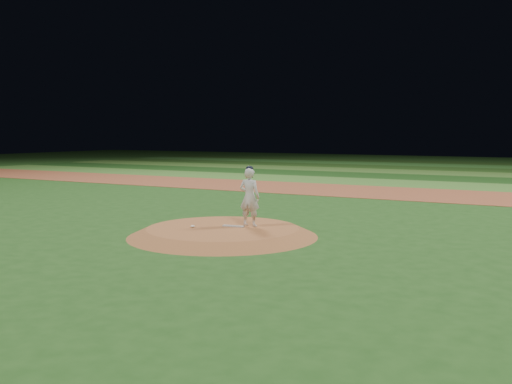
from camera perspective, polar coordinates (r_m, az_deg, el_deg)
ground at (r=16.60m, az=-3.33°, el=-4.41°), size 120.00×120.00×0.00m
infield_dirt_band at (r=29.30m, az=11.37°, el=0.03°), size 70.00×6.00×0.02m
outfield_stripe_0 at (r=34.57m, az=14.11°, el=0.86°), size 70.00×5.00×0.02m
outfield_stripe_1 at (r=39.41m, az=15.96°, el=1.42°), size 70.00×5.00×0.02m
outfield_stripe_2 at (r=44.29m, az=17.40°, el=1.86°), size 70.00×5.00×0.02m
outfield_stripe_3 at (r=49.19m, az=18.56°, el=2.20°), size 70.00×5.00×0.02m
outfield_stripe_4 at (r=54.11m, az=19.51°, el=2.49°), size 70.00×5.00×0.02m
outfield_stripe_5 at (r=59.04m, az=20.30°, el=2.73°), size 70.00×5.00×0.02m
pitchers_mound at (r=16.58m, az=-3.34°, el=-3.99°), size 5.50×5.50×0.25m
pitching_rubber at (r=16.68m, az=-2.27°, el=-3.43°), size 0.67×0.26×0.03m
rosin_bag at (r=16.62m, az=-6.36°, el=-3.43°), size 0.13×0.13×0.07m
pitcher_on_mound at (r=16.66m, az=-0.65°, el=-0.47°), size 0.65×0.45×1.77m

